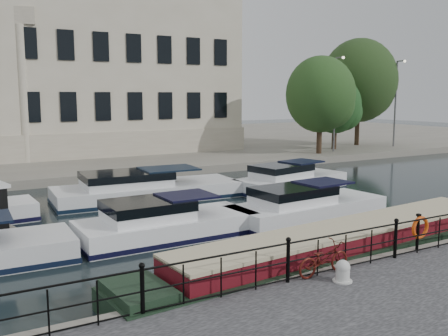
{
  "coord_description": "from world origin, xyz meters",
  "views": [
    {
      "loc": [
        -7.63,
        -12.28,
        5.4
      ],
      "look_at": [
        0.5,
        2.0,
        3.0
      ],
      "focal_mm": 40.0,
      "sensor_mm": 36.0,
      "label": 1
    }
  ],
  "objects_px": {
    "bicycle": "(324,259)",
    "mooring_bollard": "(343,271)",
    "life_ring_post": "(420,228)",
    "narrowboat": "(350,250)"
  },
  "relations": [
    {
      "from": "bicycle",
      "to": "mooring_bollard",
      "type": "distance_m",
      "value": 0.66
    },
    {
      "from": "life_ring_post",
      "to": "narrowboat",
      "type": "bearing_deg",
      "value": 131.0
    },
    {
      "from": "bicycle",
      "to": "narrowboat",
      "type": "distance_m",
      "value": 3.2
    },
    {
      "from": "life_ring_post",
      "to": "narrowboat",
      "type": "xyz_separation_m",
      "value": [
        -1.37,
        1.58,
        -0.93
      ]
    },
    {
      "from": "life_ring_post",
      "to": "mooring_bollard",
      "type": "bearing_deg",
      "value": -169.04
    },
    {
      "from": "bicycle",
      "to": "narrowboat",
      "type": "height_order",
      "value": "bicycle"
    },
    {
      "from": "bicycle",
      "to": "life_ring_post",
      "type": "height_order",
      "value": "life_ring_post"
    },
    {
      "from": "bicycle",
      "to": "life_ring_post",
      "type": "bearing_deg",
      "value": -90.62
    },
    {
      "from": "bicycle",
      "to": "life_ring_post",
      "type": "xyz_separation_m",
      "value": [
        4.0,
        0.13,
        0.28
      ]
    },
    {
      "from": "bicycle",
      "to": "life_ring_post",
      "type": "distance_m",
      "value": 4.01
    }
  ]
}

